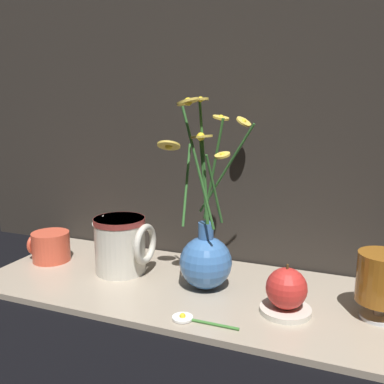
{
  "coord_description": "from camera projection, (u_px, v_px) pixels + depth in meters",
  "views": [
    {
      "loc": [
        0.31,
        -0.75,
        0.37
      ],
      "look_at": [
        0.01,
        0.0,
        0.21
      ],
      "focal_mm": 40.0,
      "sensor_mm": 36.0,
      "label": 1
    }
  ],
  "objects": [
    {
      "name": "ground_plane",
      "position": [
        187.0,
        291.0,
        0.87
      ],
      "size": [
        6.0,
        6.0,
        0.0
      ],
      "primitive_type": "plane",
      "color": "black"
    },
    {
      "name": "backdrop_wall",
      "position": [
        219.0,
        21.0,
        0.93
      ],
      "size": [
        1.35,
        0.02,
        1.1
      ],
      "color": "#2D2823",
      "rests_on": "ground_plane"
    },
    {
      "name": "saucer_plate",
      "position": [
        285.0,
        310.0,
        0.75
      ],
      "size": [
        0.09,
        0.09,
        0.01
      ],
      "color": "silver",
      "rests_on": "shelf"
    },
    {
      "name": "tea_glass",
      "position": [
        382.0,
        279.0,
        0.72
      ],
      "size": [
        0.08,
        0.08,
        0.12
      ],
      "color": "silver",
      "rests_on": "shelf"
    },
    {
      "name": "ceramic_pitcher",
      "position": [
        121.0,
        242.0,
        0.93
      ],
      "size": [
        0.14,
        0.11,
        0.13
      ],
      "color": "beige",
      "rests_on": "shelf"
    },
    {
      "name": "vase_with_flowers",
      "position": [
        206.0,
        254.0,
        0.84
      ],
      "size": [
        0.18,
        0.23,
        0.37
      ],
      "color": "#3F72B7",
      "rests_on": "shelf"
    },
    {
      "name": "shelf",
      "position": [
        187.0,
        288.0,
        0.87
      ],
      "size": [
        0.85,
        0.34,
        0.01
      ],
      "color": "tan",
      "rests_on": "ground_plane"
    },
    {
      "name": "orange_fruit",
      "position": [
        286.0,
        288.0,
        0.74
      ],
      "size": [
        0.07,
        0.07,
        0.08
      ],
      "color": "red",
      "rests_on": "saucer_plate"
    },
    {
      "name": "loose_daisy",
      "position": [
        190.0,
        319.0,
        0.73
      ],
      "size": [
        0.12,
        0.04,
        0.01
      ],
      "color": "#3D7A33",
      "rests_on": "shelf"
    },
    {
      "name": "yellow_mug",
      "position": [
        50.0,
        246.0,
        1.0
      ],
      "size": [
        0.1,
        0.09,
        0.07
      ],
      "color": "#DB5138",
      "rests_on": "shelf"
    }
  ]
}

